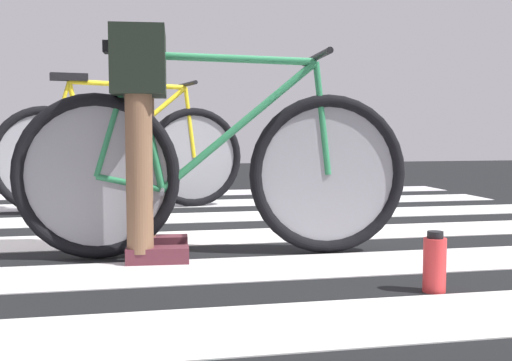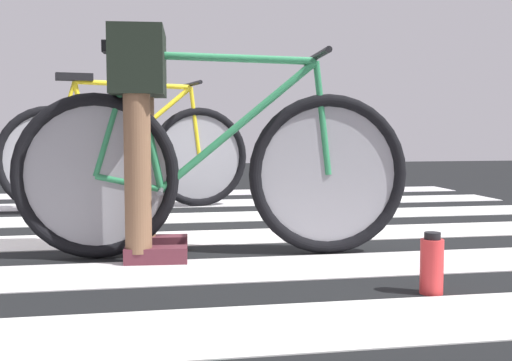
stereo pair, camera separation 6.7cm
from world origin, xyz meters
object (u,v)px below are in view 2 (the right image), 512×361
cyclist_1_of_2 (141,111)px  water_bottle (432,265)px  bicycle_2_of_2 (128,154)px  bicycle_1_of_2 (213,169)px

cyclist_1_of_2 → water_bottle: size_ratio=4.65×
water_bottle → cyclist_1_of_2: bearing=140.5°
bicycle_2_of_2 → water_bottle: 2.72m
bicycle_1_of_2 → cyclist_1_of_2: bearing=180.0°
cyclist_1_of_2 → bicycle_1_of_2: bearing=-0.0°
bicycle_2_of_2 → water_bottle: bicycle_2_of_2 is taller
cyclist_1_of_2 → water_bottle: bearing=-35.1°
bicycle_1_of_2 → water_bottle: size_ratio=8.21×
cyclist_1_of_2 → water_bottle: 1.36m
bicycle_2_of_2 → water_bottle: size_ratio=8.13×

